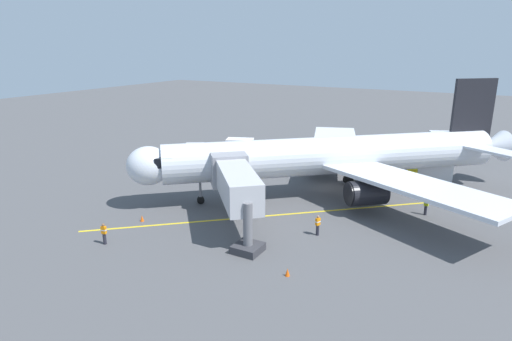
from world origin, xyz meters
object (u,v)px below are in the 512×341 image
safety_cone_nose_left (205,159)px  safety_cone_wing_port (142,218)px  tug_rear_apron (196,170)px  box_truck_starboard_side (430,171)px  box_truck_portside (237,148)px  ground_crew_marshaller (104,233)px  jet_bridge (235,181)px  baggage_cart_near_nose (195,148)px  ground_crew_wing_walker (426,206)px  ground_crew_loader (318,225)px  safety_cone_nose_right (287,272)px  airplane (336,156)px

safety_cone_nose_left → safety_cone_wing_port: 20.65m
tug_rear_apron → box_truck_starboard_side: bearing=-156.1°
box_truck_portside → ground_crew_marshaller: bearing=100.6°
jet_bridge → tug_rear_apron: (11.46, -9.53, -3.06)m
baggage_cart_near_nose → safety_cone_nose_left: size_ratio=5.36×
safety_cone_wing_port → ground_crew_wing_walker: bearing=-147.2°
ground_crew_loader → ground_crew_marshaller: bearing=35.0°
ground_crew_marshaller → ground_crew_loader: (-13.73, -9.62, 0.00)m
jet_bridge → safety_cone_nose_right: 10.39m
jet_bridge → ground_crew_wing_walker: (-14.05, -10.01, -2.88)m
box_truck_portside → airplane: bearing=155.2°
ground_crew_marshaller → safety_cone_nose_left: ground_crew_marshaller is taller
ground_crew_wing_walker → box_truck_starboard_side: size_ratio=0.35×
box_truck_portside → box_truck_starboard_side: bearing=-177.4°
ground_crew_marshaller → tug_rear_apron: bearing=-74.9°
airplane → ground_crew_marshaller: size_ratio=19.61×
ground_crew_loader → tug_rear_apron: ground_crew_loader is taller
jet_bridge → safety_cone_nose_left: (14.56, -15.57, -3.49)m
safety_cone_nose_right → box_truck_starboard_side: bearing=-100.9°
ground_crew_marshaller → safety_cone_nose_left: bearing=-71.6°
baggage_cart_near_nose → box_truck_portside: box_truck_portside is taller
tug_rear_apron → ground_crew_marshaller: bearing=105.1°
safety_cone_nose_right → baggage_cart_near_nose: bearing=-43.2°
ground_crew_marshaller → safety_cone_wing_port: size_ratio=3.11×
baggage_cart_near_nose → tug_rear_apron: size_ratio=1.09×
baggage_cart_near_nose → airplane: bearing=162.5°
ground_crew_marshaller → ground_crew_loader: same height
jet_bridge → tug_rear_apron: jet_bridge is taller
ground_crew_marshaller → airplane: bearing=-119.7°
ground_crew_loader → baggage_cart_near_nose: ground_crew_loader is taller
box_truck_starboard_side → ground_crew_loader: bearing=73.5°
ground_crew_marshaller → baggage_cart_near_nose: bearing=-66.2°
airplane → baggage_cart_near_nose: airplane is taller
box_truck_portside → ground_crew_wing_walker: bearing=160.4°
safety_cone_nose_left → safety_cone_wing_port: (-7.30, 19.31, 0.00)m
ground_crew_wing_walker → safety_cone_wing_port: bearing=32.8°
airplane → safety_cone_nose_left: (19.42, -4.05, -3.73)m
box_truck_starboard_side → safety_cone_nose_left: bearing=9.9°
ground_crew_marshaller → box_truck_starboard_side: size_ratio=0.35×
ground_crew_marshaller → box_truck_starboard_side: 34.78m
ground_crew_marshaller → ground_crew_wing_walker: bearing=-138.1°
ground_crew_marshaller → safety_cone_wing_port: 4.85m
jet_bridge → ground_crew_wing_walker: bearing=-144.6°
ground_crew_wing_walker → tug_rear_apron: ground_crew_wing_walker is taller
jet_bridge → tug_rear_apron: 15.21m
ground_crew_loader → safety_cone_nose_right: bearing=95.3°
safety_cone_wing_port → safety_cone_nose_right: bearing=171.8°
ground_crew_marshaller → box_truck_starboard_side: box_truck_starboard_side is taller
baggage_cart_near_nose → safety_cone_nose_right: size_ratio=5.36×
safety_cone_nose_left → ground_crew_marshaller: bearing=108.4°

